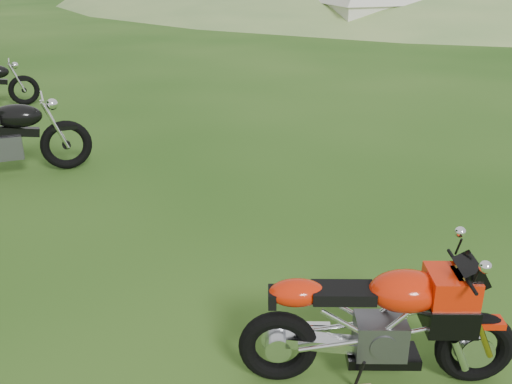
{
  "coord_description": "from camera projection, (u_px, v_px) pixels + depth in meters",
  "views": [
    {
      "loc": [
        -0.12,
        -4.95,
        2.73
      ],
      "look_at": [
        0.13,
        0.4,
        0.53
      ],
      "focal_mm": 40.0,
      "sensor_mm": 36.0,
      "label": 1
    }
  ],
  "objects": [
    {
      "name": "vintage_moto_c",
      "position": [
        4.0,
        136.0,
        7.5
      ],
      "size": [
        2.19,
        1.18,
        1.13
      ],
      "primitive_type": null,
      "rotation": [
        0.0,
        0.0,
        0.34
      ],
      "color": "black",
      "rests_on": "ground"
    },
    {
      "name": "sport_motorcycle",
      "position": [
        379.0,
        314.0,
        3.79
      ],
      "size": [
        1.81,
        0.55,
        1.07
      ],
      "primitive_type": null,
      "rotation": [
        0.0,
        0.0,
        -0.06
      ],
      "color": "red",
      "rests_on": "ground"
    },
    {
      "name": "ground",
      "position": [
        245.0,
        257.0,
        5.62
      ],
      "size": [
        120.0,
        120.0,
        0.0
      ],
      "primitive_type": "plane",
      "color": "#17410E",
      "rests_on": "ground"
    }
  ]
}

